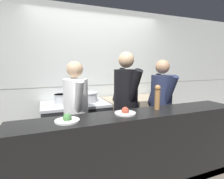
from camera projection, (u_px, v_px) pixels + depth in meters
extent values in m
plane|color=#6B6056|center=(128.00, 179.00, 2.38)|extent=(14.00, 14.00, 0.00)
cube|color=silver|center=(98.00, 77.00, 3.40)|extent=(8.00, 0.06, 2.60)
cube|color=gray|center=(99.00, 85.00, 3.39)|extent=(8.00, 0.00, 0.01)
cube|color=#232326|center=(76.00, 130.00, 2.96)|extent=(1.05, 0.70, 0.87)
cube|color=#B7BABF|center=(75.00, 104.00, 2.90)|extent=(1.07, 0.71, 0.04)
cube|color=#B7BABF|center=(79.00, 134.00, 2.64)|extent=(0.94, 0.03, 0.10)
cube|color=gray|center=(133.00, 121.00, 3.36)|extent=(1.11, 0.65, 0.92)
cube|color=black|center=(141.00, 148.00, 3.14)|extent=(1.08, 0.04, 0.10)
cube|color=black|center=(137.00, 151.00, 2.16)|extent=(2.88, 0.45, 0.97)
cylinder|color=#B7BABF|center=(61.00, 99.00, 2.84)|extent=(0.23, 0.23, 0.15)
cylinder|color=#B7BABF|center=(61.00, 95.00, 2.83)|extent=(0.24, 0.24, 0.01)
cylinder|color=#B7BABF|center=(87.00, 97.00, 3.00)|extent=(0.34, 0.34, 0.16)
cylinder|color=#B7BABF|center=(87.00, 93.00, 2.99)|extent=(0.36, 0.36, 0.01)
cone|color=#B7BABF|center=(121.00, 96.00, 3.19)|extent=(0.26, 0.26, 0.11)
cube|color=#B7BABF|center=(129.00, 100.00, 3.11)|extent=(0.22, 0.05, 0.01)
cube|color=black|center=(120.00, 100.00, 3.06)|extent=(0.11, 0.03, 0.02)
cylinder|color=white|center=(67.00, 121.00, 1.78)|extent=(0.25, 0.25, 0.02)
sphere|color=#4C8C47|center=(67.00, 118.00, 1.78)|extent=(0.09, 0.09, 0.09)
cylinder|color=white|center=(125.00, 113.00, 2.05)|extent=(0.25, 0.25, 0.02)
sphere|color=#B24733|center=(125.00, 111.00, 2.05)|extent=(0.09, 0.09, 0.09)
cylinder|color=#AD7A47|center=(157.00, 100.00, 2.25)|extent=(0.07, 0.07, 0.25)
sphere|color=#AD7A47|center=(158.00, 88.00, 2.23)|extent=(0.08, 0.08, 0.08)
cube|color=black|center=(77.00, 150.00, 2.42)|extent=(0.28, 0.18, 0.74)
cylinder|color=white|center=(76.00, 102.00, 2.32)|extent=(0.33, 0.33, 0.61)
sphere|color=#D8AD84|center=(75.00, 69.00, 2.26)|extent=(0.21, 0.21, 0.21)
cylinder|color=white|center=(73.00, 94.00, 2.49)|extent=(0.10, 0.31, 0.51)
cylinder|color=white|center=(79.00, 99.00, 2.14)|extent=(0.10, 0.31, 0.51)
cube|color=black|center=(125.00, 140.00, 2.66)|extent=(0.31, 0.22, 0.81)
cylinder|color=black|center=(126.00, 92.00, 2.56)|extent=(0.38, 0.38, 0.67)
sphere|color=#D8AD84|center=(126.00, 60.00, 2.49)|extent=(0.23, 0.23, 0.23)
cylinder|color=black|center=(119.00, 86.00, 2.73)|extent=(0.13, 0.34, 0.56)
cylinder|color=black|center=(134.00, 89.00, 2.36)|extent=(0.13, 0.34, 0.56)
cube|color=black|center=(160.00, 137.00, 2.82)|extent=(0.29, 0.19, 0.76)
cylinder|color=#262D4C|center=(161.00, 95.00, 2.72)|extent=(0.34, 0.34, 0.63)
sphere|color=tan|center=(163.00, 67.00, 2.66)|extent=(0.21, 0.21, 0.21)
cylinder|color=#262D4C|center=(155.00, 89.00, 2.90)|extent=(0.11, 0.32, 0.52)
cylinder|color=#262D4C|center=(169.00, 92.00, 2.53)|extent=(0.11, 0.32, 0.52)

